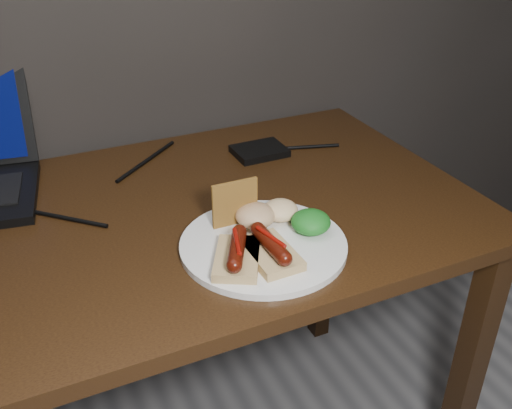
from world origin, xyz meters
name	(u,v)px	position (x,y,z in m)	size (l,w,h in m)	color
desk	(119,266)	(0.00, 1.38, 0.66)	(1.40, 0.70, 0.75)	#36200D
hard_drive	(259,151)	(0.37, 1.55, 0.76)	(0.12, 0.09, 0.02)	black
desk_cables	(100,190)	(0.00, 1.52, 0.75)	(0.98, 0.32, 0.01)	black
plate	(263,245)	(0.22, 1.20, 0.76)	(0.29, 0.29, 0.01)	silver
bread_sausage_left	(237,254)	(0.16, 1.17, 0.78)	(0.12, 0.13, 0.04)	tan
bread_sausage_center	(271,249)	(0.21, 1.16, 0.78)	(0.07, 0.12, 0.04)	tan
crispbread	(235,203)	(0.20, 1.28, 0.80)	(0.09, 0.01, 0.09)	#A26B2C
salad_greens	(311,222)	(0.31, 1.20, 0.78)	(0.07, 0.07, 0.04)	#105014
salsa_mound	(255,215)	(0.23, 1.26, 0.78)	(0.07, 0.07, 0.04)	maroon
coleslaw_mound	(281,210)	(0.28, 1.26, 0.78)	(0.06, 0.06, 0.04)	beige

